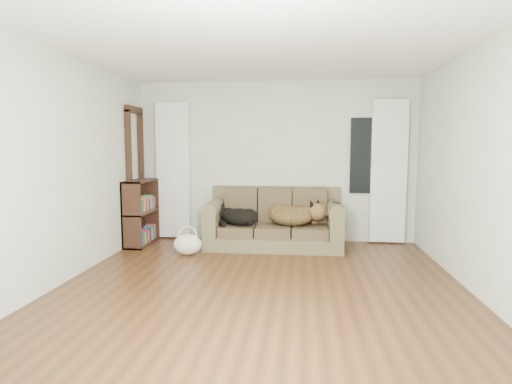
# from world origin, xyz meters

# --- Properties ---
(floor) EXTENTS (5.00, 5.00, 0.00)m
(floor) POSITION_xyz_m (0.00, 0.00, 0.00)
(floor) COLOR #392212
(floor) RESTS_ON ground
(ceiling) EXTENTS (5.00, 5.00, 0.00)m
(ceiling) POSITION_xyz_m (0.00, 0.00, 2.60)
(ceiling) COLOR white
(ceiling) RESTS_ON ground
(wall_back) EXTENTS (4.50, 0.04, 2.60)m
(wall_back) POSITION_xyz_m (0.00, 2.50, 1.30)
(wall_back) COLOR beige
(wall_back) RESTS_ON ground
(wall_left) EXTENTS (0.04, 5.00, 2.60)m
(wall_left) POSITION_xyz_m (-2.25, 0.00, 1.30)
(wall_left) COLOR beige
(wall_left) RESTS_ON ground
(wall_right) EXTENTS (0.04, 5.00, 2.60)m
(wall_right) POSITION_xyz_m (2.25, 0.00, 1.30)
(wall_right) COLOR beige
(wall_right) RESTS_ON ground
(curtain_left) EXTENTS (0.55, 0.08, 2.25)m
(curtain_left) POSITION_xyz_m (-1.70, 2.42, 1.15)
(curtain_left) COLOR white
(curtain_left) RESTS_ON ground
(curtain_right) EXTENTS (0.55, 0.08, 2.25)m
(curtain_right) POSITION_xyz_m (1.80, 2.42, 1.15)
(curtain_right) COLOR white
(curtain_right) RESTS_ON ground
(window_pane) EXTENTS (0.50, 0.03, 1.20)m
(window_pane) POSITION_xyz_m (1.45, 2.47, 1.40)
(window_pane) COLOR black
(window_pane) RESTS_ON wall_back
(door_casing) EXTENTS (0.07, 0.60, 2.10)m
(door_casing) POSITION_xyz_m (-2.20, 2.05, 1.05)
(door_casing) COLOR black
(door_casing) RESTS_ON ground
(sofa) EXTENTS (2.06, 0.89, 0.84)m
(sofa) POSITION_xyz_m (0.02, 1.97, 0.45)
(sofa) COLOR brown
(sofa) RESTS_ON floor
(dog_black_lab) EXTENTS (0.76, 0.69, 0.26)m
(dog_black_lab) POSITION_xyz_m (-0.54, 1.89, 0.48)
(dog_black_lab) COLOR black
(dog_black_lab) RESTS_ON sofa
(dog_shepherd) EXTENTS (0.89, 0.79, 0.33)m
(dog_shepherd) POSITION_xyz_m (0.31, 1.95, 0.49)
(dog_shepherd) COLOR black
(dog_shepherd) RESTS_ON sofa
(tv_remote) EXTENTS (0.12, 0.18, 0.02)m
(tv_remote) POSITION_xyz_m (0.95, 1.82, 0.73)
(tv_remote) COLOR black
(tv_remote) RESTS_ON sofa
(tote_bag) EXTENTS (0.49, 0.44, 0.30)m
(tote_bag) POSITION_xyz_m (-1.18, 1.37, 0.16)
(tote_bag) COLOR silver
(tote_bag) RESTS_ON floor
(bookshelf) EXTENTS (0.39, 0.85, 1.02)m
(bookshelf) POSITION_xyz_m (-2.09, 1.95, 0.50)
(bookshelf) COLOR black
(bookshelf) RESTS_ON floor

